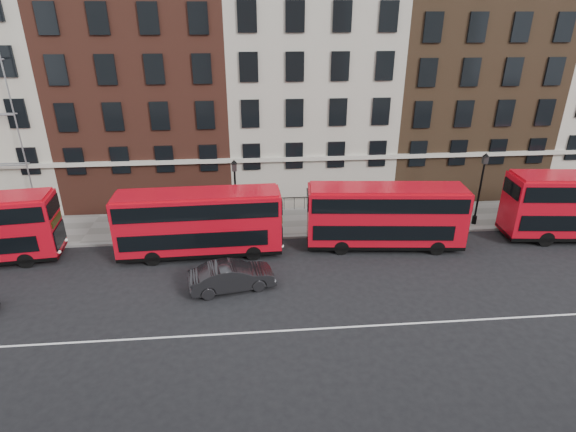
{
  "coord_description": "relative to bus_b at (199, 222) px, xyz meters",
  "views": [
    {
      "loc": [
        -4.96,
        -19.66,
        13.97
      ],
      "look_at": [
        -2.78,
        5.0,
        3.0
      ],
      "focal_mm": 28.0,
      "sensor_mm": 36.0,
      "label": 1
    }
  ],
  "objects": [
    {
      "name": "ground",
      "position": [
        8.27,
        -6.17,
        -2.29
      ],
      "size": [
        120.0,
        120.0,
        0.0
      ],
      "primitive_type": "plane",
      "color": "black",
      "rests_on": "ground"
    },
    {
      "name": "pavement",
      "position": [
        8.27,
        4.33,
        -2.22
      ],
      "size": [
        80.0,
        5.0,
        0.15
      ],
      "primitive_type": "cube",
      "color": "gray",
      "rests_on": "ground"
    },
    {
      "name": "kerb",
      "position": [
        8.27,
        1.83,
        -2.21
      ],
      "size": [
        80.0,
        0.3,
        0.16
      ],
      "primitive_type": "cube",
      "color": "gray",
      "rests_on": "ground"
    },
    {
      "name": "road_centre_line",
      "position": [
        8.27,
        -8.17,
        -2.29
      ],
      "size": [
        70.0,
        0.12,
        0.01
      ],
      "primitive_type": "cube",
      "color": "white",
      "rests_on": "ground"
    },
    {
      "name": "building_terrace",
      "position": [
        7.96,
        11.71,
        7.95
      ],
      "size": [
        64.0,
        11.95,
        22.0
      ],
      "color": "#B4AF9C",
      "rests_on": "ground"
    },
    {
      "name": "bus_b",
      "position": [
        0.0,
        0.0,
        0.0
      ],
      "size": [
        10.24,
        2.72,
        4.27
      ],
      "rotation": [
        0.0,
        0.0,
        0.02
      ],
      "color": "red",
      "rests_on": "ground"
    },
    {
      "name": "bus_c",
      "position": [
        11.88,
        0.0,
        -0.02
      ],
      "size": [
        10.28,
        3.37,
        4.24
      ],
      "rotation": [
        0.0,
        0.0,
        -0.09
      ],
      "color": "red",
      "rests_on": "ground"
    },
    {
      "name": "car_front",
      "position": [
        2.08,
        -4.18,
        -1.51
      ],
      "size": [
        5.0,
        2.59,
        1.57
      ],
      "primitive_type": "imported",
      "rotation": [
        0.0,
        0.0,
        1.77
      ],
      "color": "#232326",
      "rests_on": "ground"
    },
    {
      "name": "lamp_post_left",
      "position": [
        2.28,
        2.6,
        0.79
      ],
      "size": [
        0.44,
        0.44,
        5.33
      ],
      "color": "black",
      "rests_on": "pavement"
    },
    {
      "name": "lamp_post_right",
      "position": [
        19.5,
        2.68,
        0.79
      ],
      "size": [
        0.44,
        0.44,
        5.33
      ],
      "color": "black",
      "rests_on": "pavement"
    },
    {
      "name": "iron_railings",
      "position": [
        8.27,
        6.53,
        -1.64
      ],
      "size": [
        6.6,
        0.06,
        1.0
      ],
      "primitive_type": null,
      "color": "black",
      "rests_on": "pavement"
    }
  ]
}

